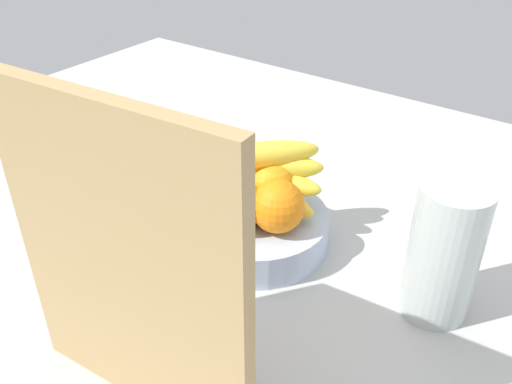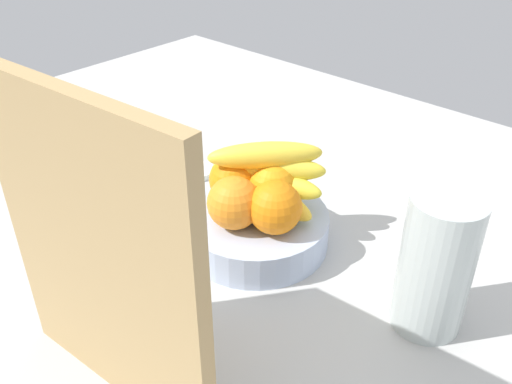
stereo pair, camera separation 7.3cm
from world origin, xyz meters
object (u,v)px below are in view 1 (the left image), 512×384
orange_center (271,184)px  orange_front_right (278,206)px  fruit_bowl (256,229)px  thermos_tumbler (444,252)px  orange_back_left (232,181)px  banana_bunch (266,174)px  orange_front_left (236,204)px  cutting_board (126,272)px  jar_lid (185,175)px

orange_center → orange_front_right: bearing=133.2°
fruit_bowl → thermos_tumbler: thermos_tumbler is taller
thermos_tumbler → orange_back_left: bearing=3.2°
orange_back_left → banana_bunch: size_ratio=0.44×
thermos_tumbler → orange_front_right: bearing=8.6°
orange_center → banana_bunch: 1.72cm
orange_back_left → orange_front_left: bearing=133.6°
orange_front_right → orange_center: size_ratio=1.00×
orange_front_left → banana_bunch: (0.04, -7.40, 1.41)cm
orange_front_right → orange_center: same height
fruit_bowl → banana_bunch: bearing=-80.9°
orange_front_right → orange_center: (4.12, -4.39, 0.00)cm
cutting_board → orange_front_right: bearing=-90.7°
orange_back_left → orange_front_right: bearing=170.3°
cutting_board → thermos_tumbler: bearing=-127.2°
cutting_board → fruit_bowl: bearing=-82.3°
orange_front_left → thermos_tumbler: bearing=-166.8°
orange_front_right → orange_back_left: size_ratio=1.00×
orange_center → jar_lid: orange_center is taller
orange_back_left → banana_bunch: (-4.40, -2.74, 1.41)cm
fruit_bowl → jar_lid: size_ratio=3.49×
fruit_bowl → banana_bunch: (0.52, -3.27, 7.95)cm
orange_front_left → orange_back_left: 6.43cm
orange_front_right → jar_lid: size_ratio=1.23×
orange_back_left → jar_lid: bearing=-23.9°
jar_lid → thermos_tumbler: bearing=173.3°
orange_front_right → banana_bunch: bearing=-40.5°
fruit_bowl → cutting_board: size_ratio=0.61×
orange_back_left → fruit_bowl: bearing=173.9°
orange_front_right → banana_bunch: 6.86cm
cutting_board → jar_lid: cutting_board is taller
orange_center → banana_bunch: banana_bunch is taller
fruit_bowl → orange_back_left: bearing=-6.1°
banana_bunch → cutting_board: (-7.02, 33.25, 7.39)cm
orange_front_right → thermos_tumbler: size_ratio=0.41×
fruit_bowl → jar_lid: (22.23, -8.19, -2.09)cm
orange_back_left → thermos_tumbler: thermos_tumbler is taller
fruit_bowl → orange_front_right: orange_front_right is taller
jar_lid → orange_front_left: bearing=150.5°
orange_center → thermos_tumbler: 26.84cm
orange_center → thermos_tumbler: bearing=178.0°
fruit_bowl → orange_back_left: size_ratio=2.83×
orange_back_left → thermos_tumbler: size_ratio=0.41×
fruit_bowl → orange_front_left: bearing=83.3°
orange_front_left → orange_back_left: size_ratio=1.00×
banana_bunch → cutting_board: size_ratio=0.49×
fruit_bowl → orange_front_left: 7.76cm
thermos_tumbler → orange_center: bearing=-2.0°
orange_center → banana_bunch: (0.98, 0.03, 1.41)cm
banana_bunch → thermos_tumbler: thermos_tumbler is taller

